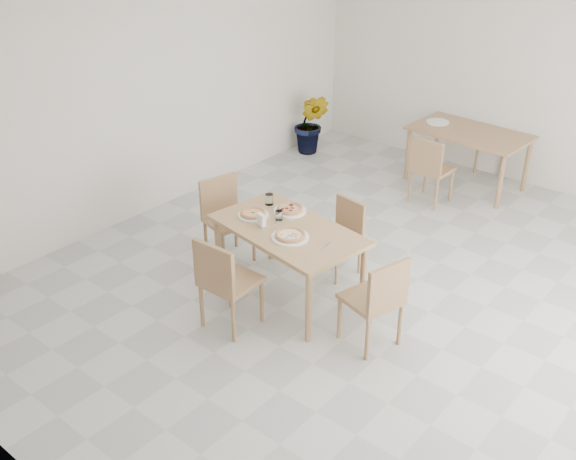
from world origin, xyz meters
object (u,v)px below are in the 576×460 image
Objects in this scene: chair_east at (378,297)px; napkin_holder at (261,221)px; pizza_mushroom at (290,235)px; tumbler_a at (269,199)px; chair_back_s at (429,166)px; chair_west at (225,213)px; potted_plant at (311,124)px; second_table at (469,137)px; chair_north at (343,231)px; chair_south at (224,279)px; plate_pepperoni at (290,211)px; chair_back_n at (497,136)px; main_table at (288,236)px; tumbler_b at (279,215)px; pizza_pepperoni at (290,209)px; plate_empty at (438,122)px; pizza_margherita at (253,213)px; plate_margherita at (253,215)px; plate_mushroom at (290,237)px.

chair_east is 1.34m from napkin_holder.
pizza_mushroom is 0.73m from tumbler_a.
pizza_mushroom is at bearing 93.82° from chair_back_s.
potted_plant is at bearing 36.57° from chair_west.
chair_east is at bearing -71.48° from second_table.
chair_north is 1.27m from chair_west.
chair_east is 0.98× the size of potted_plant.
chair_south is 1.08m from plate_pepperoni.
chair_back_n is 2.61m from potted_plant.
second_table is (0.18, 4.31, 0.14)m from chair_south.
potted_plant is (-2.19, 3.15, -0.21)m from main_table.
tumbler_a is at bearing -65.38° from chair_west.
chair_south is 0.60× the size of second_table.
tumbler_b is 0.76× the size of napkin_holder.
chair_east reaches higher than tumbler_a.
pizza_pepperoni is (-0.12, 1.05, 0.25)m from chair_south.
main_table is at bearing -55.20° from potted_plant.
plate_pepperoni is at bearing -85.85° from chair_south.
chair_west is 1.00× the size of chair_east.
chair_west is 0.92m from napkin_holder.
pizza_pepperoni is 0.21m from tumbler_b.
chair_east is at bearing -82.98° from chair_west.
chair_east is 1.39m from pizza_pepperoni.
plate_empty reaches higher than second_table.
pizza_pepperoni is 2.45× the size of tumbler_a.
main_table is 2.01× the size of chair_north.
napkin_holder is 0.15× the size of chair_back_n.
pizza_mushroom is 2.86m from chair_back_s.
tumbler_b is 0.32× the size of plate_empty.
pizza_margherita is 0.36× the size of potted_plant.
chair_back_s is 1.06× the size of chair_back_n.
second_table is at bearing -94.98° from chair_back_s.
chair_south is at bearing -66.28° from plate_margherita.
chair_north is (0.21, 1.51, -0.07)m from chair_south.
plate_empty is (-0.53, 3.70, 0.00)m from plate_mushroom.
second_table is at bearing 99.04° from napkin_holder.
chair_north is 0.89× the size of chair_west.
chair_west is at bearing -83.03° from chair_east.
chair_west is 0.58× the size of second_table.
tumbler_a is at bearing -108.39° from chair_back_n.
chair_south is at bearing -120.41° from chair_west.
plate_mushroom is 1.29× the size of pizza_pepperoni.
chair_west is 2.56× the size of plate_mushroom.
chair_south reaches higher than chair_back_n.
chair_back_n is at bearing 88.33° from second_table.
main_table is 5.26× the size of plate_empty.
potted_plant is (-2.33, 3.28, -0.31)m from plate_mushroom.
tumbler_a is at bearing 136.18° from napkin_holder.
chair_east reaches higher than plate_pepperoni.
chair_east is 1.01× the size of chair_back_s.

